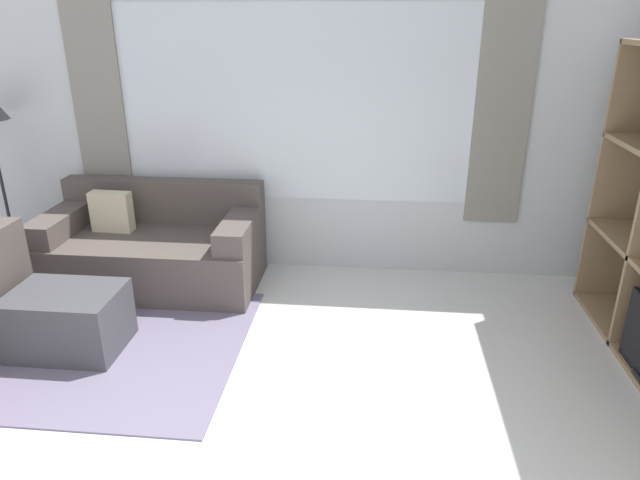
# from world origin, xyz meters

# --- Properties ---
(wall_back) EXTENTS (6.71, 0.11, 2.70)m
(wall_back) POSITION_xyz_m (0.00, 3.31, 1.36)
(wall_back) COLOR silver
(wall_back) RESTS_ON ground_plane
(area_rug) EXTENTS (2.61, 1.74, 0.01)m
(area_rug) POSITION_xyz_m (-1.49, 1.78, 0.01)
(area_rug) COLOR slate
(area_rug) RESTS_ON ground_plane
(couch_main) EXTENTS (1.76, 0.91, 0.82)m
(couch_main) POSITION_xyz_m (-1.15, 2.81, 0.31)
(couch_main) COLOR #564C47
(couch_main) RESTS_ON ground_plane
(ottoman) EXTENTS (0.72, 0.52, 0.44)m
(ottoman) POSITION_xyz_m (-1.35, 1.72, 0.22)
(ottoman) COLOR #47474C
(ottoman) RESTS_ON ground_plane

